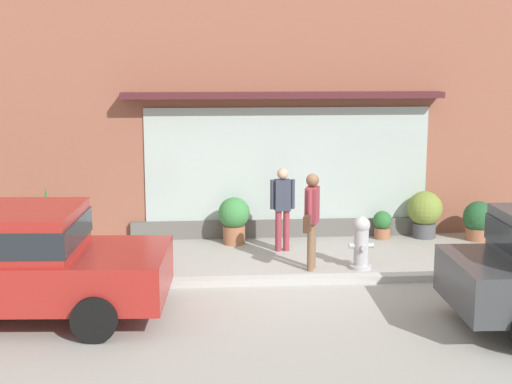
{
  "coord_description": "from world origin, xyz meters",
  "views": [
    {
      "loc": [
        -1.66,
        -11.67,
        3.65
      ],
      "look_at": [
        -0.67,
        1.2,
        1.27
      ],
      "focal_mm": 51.84,
      "sensor_mm": 36.0,
      "label": 1
    }
  ],
  "objects_px": {
    "potted_plant_corner_tall": "(425,212)",
    "pedestrian_passerby": "(283,203)",
    "potted_plant_low_front": "(47,219)",
    "fire_hydrant": "(361,242)",
    "potted_plant_trailing_edge": "(382,224)",
    "pedestrian_with_handbag": "(312,214)",
    "potted_plant_doorstep": "(479,220)",
    "potted_plant_by_entrance": "(234,218)",
    "parked_car_red": "(0,257)"
  },
  "relations": [
    {
      "from": "potted_plant_by_entrance",
      "to": "potted_plant_low_front",
      "type": "height_order",
      "value": "potted_plant_low_front"
    },
    {
      "from": "fire_hydrant",
      "to": "potted_plant_trailing_edge",
      "type": "height_order",
      "value": "fire_hydrant"
    },
    {
      "from": "fire_hydrant",
      "to": "potted_plant_doorstep",
      "type": "xyz_separation_m",
      "value": [
        2.8,
        1.83,
        -0.07
      ]
    },
    {
      "from": "fire_hydrant",
      "to": "potted_plant_low_front",
      "type": "height_order",
      "value": "potted_plant_low_front"
    },
    {
      "from": "fire_hydrant",
      "to": "potted_plant_trailing_edge",
      "type": "xyz_separation_m",
      "value": [
        0.89,
        2.08,
        -0.17
      ]
    },
    {
      "from": "parked_car_red",
      "to": "potted_plant_corner_tall",
      "type": "xyz_separation_m",
      "value": [
        7.35,
        4.12,
        -0.36
      ]
    },
    {
      "from": "pedestrian_with_handbag",
      "to": "potted_plant_trailing_edge",
      "type": "relative_size",
      "value": 2.96
    },
    {
      "from": "potted_plant_by_entrance",
      "to": "potted_plant_corner_tall",
      "type": "bearing_deg",
      "value": 3.21
    },
    {
      "from": "pedestrian_passerby",
      "to": "potted_plant_trailing_edge",
      "type": "bearing_deg",
      "value": -161.92
    },
    {
      "from": "pedestrian_passerby",
      "to": "potted_plant_doorstep",
      "type": "distance_m",
      "value": 4.1
    },
    {
      "from": "potted_plant_by_entrance",
      "to": "potted_plant_low_front",
      "type": "relative_size",
      "value": 0.77
    },
    {
      "from": "pedestrian_with_handbag",
      "to": "potted_plant_doorstep",
      "type": "bearing_deg",
      "value": 136.24
    },
    {
      "from": "pedestrian_with_handbag",
      "to": "potted_plant_corner_tall",
      "type": "bearing_deg",
      "value": 148.42
    },
    {
      "from": "potted_plant_corner_tall",
      "to": "pedestrian_passerby",
      "type": "bearing_deg",
      "value": -164.65
    },
    {
      "from": "potted_plant_low_front",
      "to": "potted_plant_trailing_edge",
      "type": "distance_m",
      "value": 6.61
    },
    {
      "from": "pedestrian_with_handbag",
      "to": "potted_plant_trailing_edge",
      "type": "bearing_deg",
      "value": 159.43
    },
    {
      "from": "potted_plant_trailing_edge",
      "to": "potted_plant_by_entrance",
      "type": "bearing_deg",
      "value": -176.48
    },
    {
      "from": "pedestrian_with_handbag",
      "to": "potted_plant_low_front",
      "type": "bearing_deg",
      "value": -91.35
    },
    {
      "from": "fire_hydrant",
      "to": "potted_plant_by_entrance",
      "type": "xyz_separation_m",
      "value": [
        -2.12,
        1.9,
        0.05
      ]
    },
    {
      "from": "fire_hydrant",
      "to": "potted_plant_low_front",
      "type": "relative_size",
      "value": 0.76
    },
    {
      "from": "potted_plant_low_front",
      "to": "potted_plant_trailing_edge",
      "type": "relative_size",
      "value": 2.13
    },
    {
      "from": "parked_car_red",
      "to": "potted_plant_by_entrance",
      "type": "xyz_separation_m",
      "value": [
        3.46,
        3.9,
        -0.36
      ]
    },
    {
      "from": "pedestrian_with_handbag",
      "to": "potted_plant_corner_tall",
      "type": "relative_size",
      "value": 1.76
    },
    {
      "from": "pedestrian_with_handbag",
      "to": "potted_plant_by_entrance",
      "type": "xyz_separation_m",
      "value": [
        -1.24,
        1.91,
        -0.47
      ]
    },
    {
      "from": "potted_plant_corner_tall",
      "to": "potted_plant_trailing_edge",
      "type": "distance_m",
      "value": 0.91
    },
    {
      "from": "potted_plant_trailing_edge",
      "to": "potted_plant_doorstep",
      "type": "bearing_deg",
      "value": -7.49
    },
    {
      "from": "pedestrian_passerby",
      "to": "potted_plant_low_front",
      "type": "distance_m",
      "value": 4.52
    },
    {
      "from": "potted_plant_corner_tall",
      "to": "potted_plant_trailing_edge",
      "type": "height_order",
      "value": "potted_plant_corner_tall"
    },
    {
      "from": "fire_hydrant",
      "to": "pedestrian_with_handbag",
      "type": "xyz_separation_m",
      "value": [
        -0.88,
        -0.01,
        0.51
      ]
    },
    {
      "from": "fire_hydrant",
      "to": "potted_plant_corner_tall",
      "type": "xyz_separation_m",
      "value": [
        1.77,
        2.12,
        0.06
      ]
    },
    {
      "from": "pedestrian_passerby",
      "to": "pedestrian_with_handbag",
      "type": "bearing_deg",
      "value": 102.95
    },
    {
      "from": "pedestrian_with_handbag",
      "to": "potted_plant_by_entrance",
      "type": "distance_m",
      "value": 2.32
    },
    {
      "from": "pedestrian_passerby",
      "to": "potted_plant_corner_tall",
      "type": "height_order",
      "value": "pedestrian_passerby"
    },
    {
      "from": "potted_plant_low_front",
      "to": "potted_plant_trailing_edge",
      "type": "bearing_deg",
      "value": 2.03
    },
    {
      "from": "potted_plant_low_front",
      "to": "fire_hydrant",
      "type": "bearing_deg",
      "value": -17.94
    },
    {
      "from": "potted_plant_by_entrance",
      "to": "potted_plant_doorstep",
      "type": "height_order",
      "value": "potted_plant_by_entrance"
    },
    {
      "from": "potted_plant_low_front",
      "to": "potted_plant_trailing_edge",
      "type": "xyz_separation_m",
      "value": [
        6.6,
        0.23,
        -0.28
      ]
    },
    {
      "from": "parked_car_red",
      "to": "pedestrian_with_handbag",
      "type": "bearing_deg",
      "value": 26.48
    },
    {
      "from": "parked_car_red",
      "to": "potted_plant_trailing_edge",
      "type": "height_order",
      "value": "parked_car_red"
    },
    {
      "from": "pedestrian_with_handbag",
      "to": "pedestrian_passerby",
      "type": "relative_size",
      "value": 1.06
    },
    {
      "from": "pedestrian_passerby",
      "to": "potted_plant_low_front",
      "type": "height_order",
      "value": "pedestrian_passerby"
    },
    {
      "from": "potted_plant_corner_tall",
      "to": "potted_plant_low_front",
      "type": "relative_size",
      "value": 0.79
    },
    {
      "from": "potted_plant_corner_tall",
      "to": "fire_hydrant",
      "type": "bearing_deg",
      "value": -129.92
    },
    {
      "from": "pedestrian_passerby",
      "to": "potted_plant_trailing_edge",
      "type": "relative_size",
      "value": 2.8
    },
    {
      "from": "potted_plant_corner_tall",
      "to": "potted_plant_trailing_edge",
      "type": "bearing_deg",
      "value": -177.84
    },
    {
      "from": "potted_plant_by_entrance",
      "to": "potted_plant_corner_tall",
      "type": "relative_size",
      "value": 0.97
    },
    {
      "from": "pedestrian_passerby",
      "to": "parked_car_red",
      "type": "distance_m",
      "value": 5.45
    },
    {
      "from": "fire_hydrant",
      "to": "potted_plant_doorstep",
      "type": "distance_m",
      "value": 3.35
    },
    {
      "from": "potted_plant_doorstep",
      "to": "potted_plant_trailing_edge",
      "type": "relative_size",
      "value": 1.39
    },
    {
      "from": "parked_car_red",
      "to": "pedestrian_passerby",
      "type": "bearing_deg",
      "value": 40.65
    }
  ]
}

